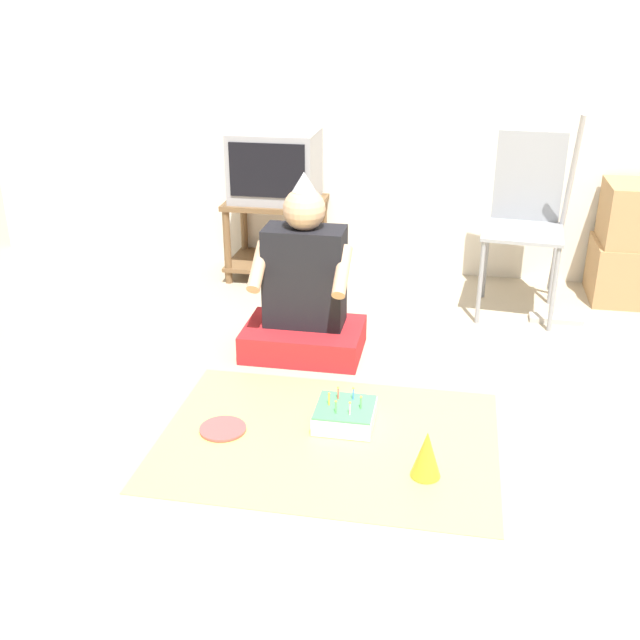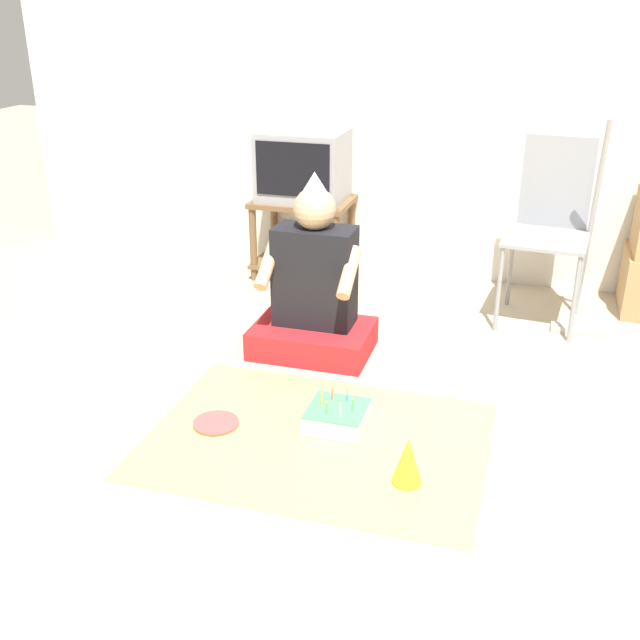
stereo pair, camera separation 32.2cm
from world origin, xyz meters
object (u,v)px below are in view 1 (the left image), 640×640
object	(u,v)px
tv	(275,166)
cardboard_box_stack	(640,245)
paper_plate	(223,429)
dust_mop	(561,260)
party_hat_blue	(427,454)
folding_chair	(525,212)
person_seated	(304,294)
birthday_cake	(345,415)

from	to	relation	value
tv	cardboard_box_stack	distance (m)	2.16
cardboard_box_stack	paper_plate	xyz separation A→B (m)	(-1.92, -1.82, -0.32)
dust_mop	party_hat_blue	xyz separation A→B (m)	(-0.62, -1.68, -0.22)
folding_chair	person_seated	size ratio (longest dim) A/B	1.08
folding_chair	paper_plate	size ratio (longest dim) A/B	5.03
folding_chair	person_seated	world-z (taller)	folding_chair
cardboard_box_stack	party_hat_blue	size ratio (longest dim) A/B	3.69
cardboard_box_stack	person_seated	xyz separation A→B (m)	(-1.74, -1.02, -0.03)
tv	party_hat_blue	bearing A→B (deg)	-62.57
person_seated	party_hat_blue	xyz separation A→B (m)	(0.66, -0.97, -0.20)
person_seated	party_hat_blue	size ratio (longest dim) A/B	4.85
folding_chair	party_hat_blue	world-z (taller)	folding_chair
cardboard_box_stack	dust_mop	world-z (taller)	dust_mop
tv	person_seated	bearing A→B (deg)	-69.53
folding_chair	person_seated	xyz separation A→B (m)	(-1.07, -0.78, -0.25)
tv	dust_mop	bearing A→B (deg)	-11.18
birthday_cake	party_hat_blue	bearing A→B (deg)	-41.08
party_hat_blue	cardboard_box_stack	bearing A→B (deg)	61.36
tv	paper_plate	world-z (taller)	tv
person_seated	birthday_cake	world-z (taller)	person_seated
birthday_cake	folding_chair	bearing A→B (deg)	62.18
dust_mop	paper_plate	world-z (taller)	dust_mop
tv	person_seated	world-z (taller)	tv
folding_chair	dust_mop	distance (m)	0.32
cardboard_box_stack	birthday_cake	size ratio (longest dim) A/B	2.82
cardboard_box_stack	birthday_cake	xyz separation A→B (m)	(-1.44, -1.69, -0.28)
tv	folding_chair	size ratio (longest dim) A/B	0.52
person_seated	paper_plate	size ratio (longest dim) A/B	4.65
dust_mop	tv	bearing A→B (deg)	168.82
paper_plate	folding_chair	bearing A→B (deg)	51.79
party_hat_blue	paper_plate	xyz separation A→B (m)	(-0.83, 0.17, -0.09)
cardboard_box_stack	person_seated	size ratio (longest dim) A/B	0.76
tv	birthday_cake	world-z (taller)	tv
folding_chair	party_hat_blue	size ratio (longest dim) A/B	5.25
dust_mop	person_seated	size ratio (longest dim) A/B	1.24
tv	cardboard_box_stack	world-z (taller)	tv
birthday_cake	cardboard_box_stack	bearing A→B (deg)	49.59
folding_chair	cardboard_box_stack	size ratio (longest dim) A/B	1.42
tv	person_seated	distance (m)	1.18
tv	cardboard_box_stack	bearing A→B (deg)	-0.61
tv	party_hat_blue	xyz separation A→B (m)	(1.04, -2.01, -0.60)
cardboard_box_stack	birthday_cake	distance (m)	2.23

